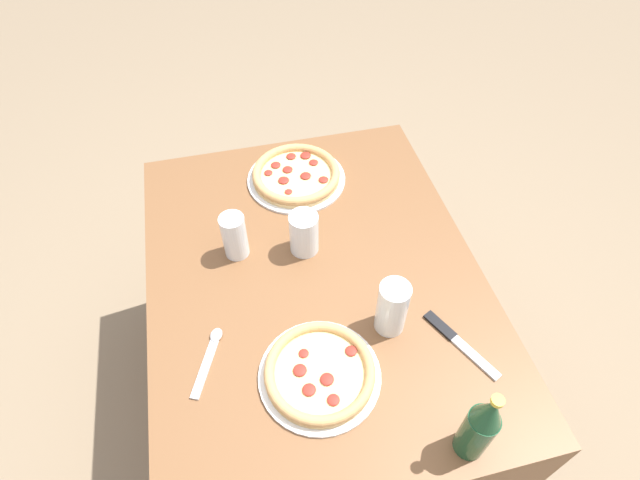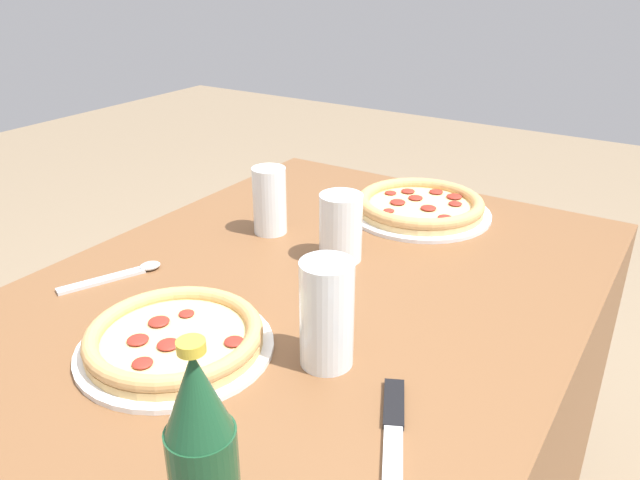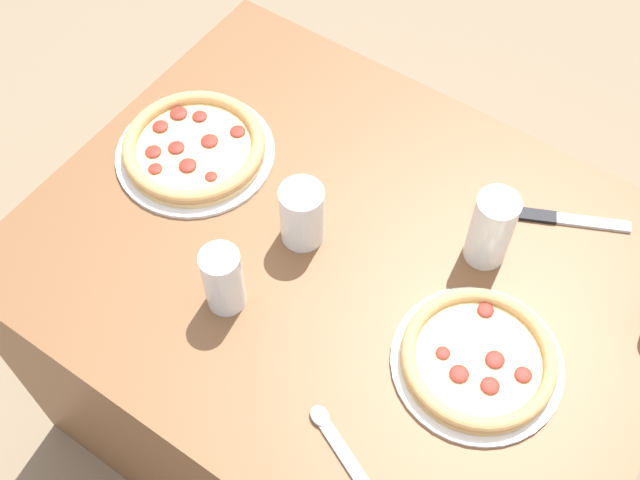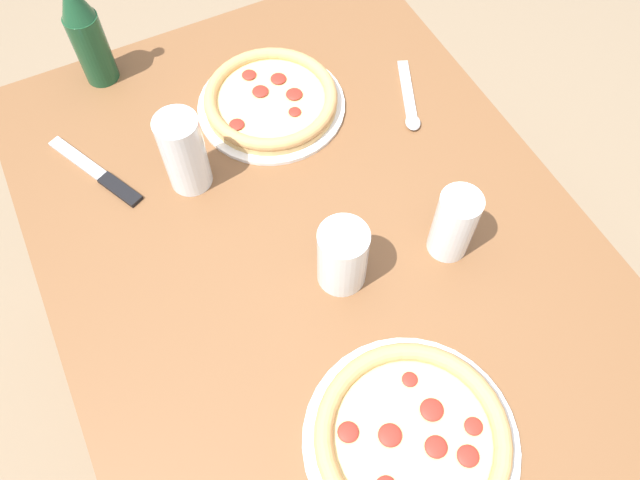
% 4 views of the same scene
% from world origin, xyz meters
% --- Properties ---
extents(table, '(1.12, 0.87, 0.72)m').
position_xyz_m(table, '(0.00, 0.00, 0.36)').
color(table, brown).
rests_on(table, ground_plane).
extents(pizza_salami, '(0.28, 0.28, 0.04)m').
position_xyz_m(pizza_salami, '(0.28, -0.05, 0.73)').
color(pizza_salami, white).
rests_on(pizza_salami, table).
extents(pizza_veggie, '(0.30, 0.30, 0.04)m').
position_xyz_m(pizza_veggie, '(-0.37, 0.03, 0.74)').
color(pizza_veggie, silver).
rests_on(pizza_veggie, table).
extents(glass_mango_juice, '(0.07, 0.07, 0.15)m').
position_xyz_m(glass_mango_juice, '(0.19, 0.14, 0.79)').
color(glass_mango_juice, white).
rests_on(glass_mango_juice, table).
extents(glass_orange_juice, '(0.07, 0.07, 0.13)m').
position_xyz_m(glass_orange_juice, '(-0.12, -0.19, 0.78)').
color(glass_orange_juice, white).
rests_on(glass_orange_juice, table).
extents(glass_lemonade, '(0.08, 0.08, 0.13)m').
position_xyz_m(glass_lemonade, '(-0.10, -0.01, 0.77)').
color(glass_lemonade, white).
rests_on(glass_lemonade, table).
extents(beer_bottle, '(0.06, 0.06, 0.23)m').
position_xyz_m(beer_bottle, '(0.50, 0.21, 0.83)').
color(beer_bottle, '#194728').
rests_on(beer_bottle, table).
extents(knife, '(0.21, 0.12, 0.01)m').
position_xyz_m(knife, '(0.27, 0.28, 0.72)').
color(knife, black).
rests_on(knife, table).
extents(spoon, '(0.17, 0.09, 0.01)m').
position_xyz_m(spoon, '(0.17, -0.29, 0.72)').
color(spoon, silver).
rests_on(spoon, table).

